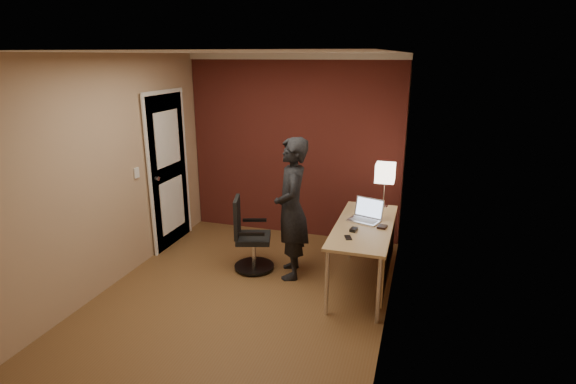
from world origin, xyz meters
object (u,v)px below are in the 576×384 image
object	(u,v)px
laptop	(367,214)
person	(292,209)
wallet	(382,227)
mouse	(354,230)
phone	(348,238)
desk	(370,236)
desk_lamp	(385,173)
office_chair	(249,239)

from	to	relation	value
laptop	person	bearing A→B (deg)	-171.24
laptop	wallet	world-z (taller)	laptop
mouse	person	size ratio (longest dim) A/B	0.06
phone	wallet	xyz separation A→B (m)	(0.30, 0.38, 0.01)
mouse	phone	distance (m)	0.20
desk	mouse	xyz separation A→B (m)	(-0.15, -0.22, 0.14)
desk_lamp	office_chair	distance (m)	1.79
laptop	person	distance (m)	0.84
desk	phone	bearing A→B (deg)	-112.97
person	laptop	bearing A→B (deg)	81.89
office_chair	person	size ratio (longest dim) A/B	0.54
person	office_chair	bearing A→B (deg)	-105.09
phone	person	world-z (taller)	person
wallet	desk	bearing A→B (deg)	163.82
desk_lamp	mouse	bearing A→B (deg)	-103.74
phone	desk_lamp	bearing A→B (deg)	56.41
desk_lamp	person	xyz separation A→B (m)	(-0.96, -0.63, -0.33)
wallet	desk_lamp	bearing A→B (deg)	94.93
laptop	wallet	bearing A→B (deg)	-45.24
desk	wallet	xyz separation A→B (m)	(0.12, -0.03, 0.14)
desk_lamp	phone	size ratio (longest dim) A/B	4.65
laptop	phone	size ratio (longest dim) A/B	3.42
desk	laptop	world-z (taller)	laptop
desk_lamp	wallet	size ratio (longest dim) A/B	4.86
desk_lamp	laptop	distance (m)	0.63
wallet	person	bearing A→B (deg)	176.18
desk_lamp	wallet	distance (m)	0.81
desk	wallet	distance (m)	0.19
desk	mouse	bearing A→B (deg)	-125.32
desk_lamp	laptop	world-z (taller)	desk_lamp
desk	wallet	bearing A→B (deg)	-16.18
office_chair	person	world-z (taller)	person
wallet	mouse	bearing A→B (deg)	-146.30
desk_lamp	mouse	xyz separation A→B (m)	(-0.21, -0.88, -0.40)
laptop	mouse	world-z (taller)	laptop
desk	laptop	xyz separation A→B (m)	(-0.07, 0.16, 0.19)
mouse	person	xyz separation A→B (m)	(-0.75, 0.25, 0.07)
phone	mouse	bearing A→B (deg)	62.38
office_chair	person	xyz separation A→B (m)	(0.52, 0.02, 0.43)
desk	mouse	world-z (taller)	mouse
desk	desk_lamp	distance (m)	0.86
laptop	person	size ratio (longest dim) A/B	0.24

